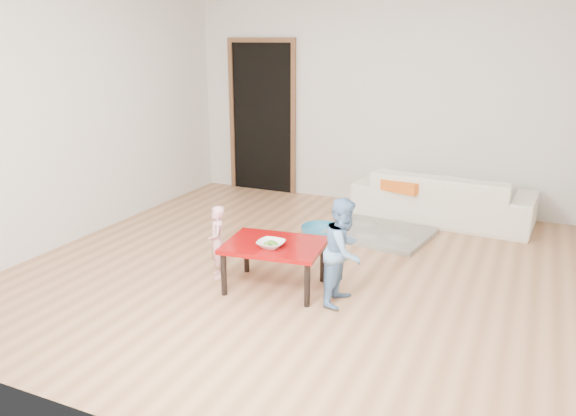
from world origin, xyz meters
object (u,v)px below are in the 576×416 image
Objects in this scene: red_table at (275,266)px; bowl at (271,244)px; child_pink at (217,242)px; child_blue at (344,251)px; sofa at (443,197)px; basin at (321,232)px.

red_table is 3.68× the size of bowl.
bowl is 0.61m from child_pink.
sofa is at bearing -5.83° from child_blue.
basin is at bearing 30.11° from child_blue.
sofa is 2.73m from red_table.
sofa is at bearing 47.30° from basin.
child_blue reaches higher than sofa.
child_blue is (-0.37, -2.56, 0.15)m from sofa.
sofa reaches higher than basin.
basin is (-0.72, 1.37, -0.38)m from child_blue.
bowl is at bearing 73.30° from sofa.
sofa is at bearing 69.56° from bowl.
bowl is 0.25× the size of child_blue.
child_pink reaches higher than bowl.
bowl reaches higher than basin.
child_pink is 1.54× the size of basin.
sofa is 1.63m from basin.
red_table is (-1.00, -2.54, -0.09)m from sofa.
red_table is 0.26m from bowl.
bowl is 0.62m from child_blue.
child_blue is at bearing 54.66° from child_pink.
bowl is 1.51m from basin.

